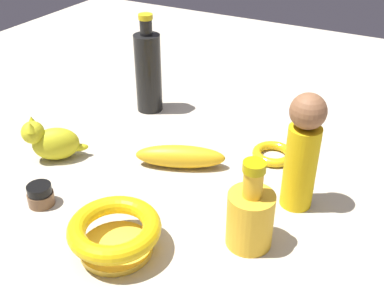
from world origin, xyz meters
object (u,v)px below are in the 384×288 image
object	(u,v)px
nail_polish_jar	(40,195)
person_figure_adult	(303,151)
bowl	(115,232)
bangle	(273,154)
bottle_short	(250,215)
bottle_tall	(148,71)
cat_figurine	(51,141)
banana	(180,157)

from	to	relation	value
nail_polish_jar	person_figure_adult	world-z (taller)	person_figure_adult
bowl	bangle	size ratio (longest dim) A/B	1.68
bowl	bottle_short	world-z (taller)	bottle_short
bottle_tall	bottle_short	size ratio (longest dim) A/B	1.52
bangle	person_figure_adult	bearing A→B (deg)	125.16
bottle_tall	cat_figurine	xyz separation A→B (m)	(0.05, 0.28, -0.06)
banana	bottle_tall	bearing A→B (deg)	112.29
bottle_tall	banana	world-z (taller)	bottle_tall
bangle	cat_figurine	size ratio (longest dim) A/B	0.80
bowl	person_figure_adult	world-z (taller)	person_figure_adult
bottle_tall	bowl	size ratio (longest dim) A/B	1.62
bowl	bottle_short	distance (m)	0.21
cat_figurine	bottle_short	size ratio (longest dim) A/B	0.70
bowl	bangle	distance (m)	0.38
nail_polish_jar	bangle	distance (m)	0.45
bowl	person_figure_adult	size ratio (longest dim) A/B	0.67
person_figure_adult	bangle	distance (m)	0.18
nail_polish_jar	bowl	bearing A→B (deg)	170.53
person_figure_adult	cat_figurine	bearing A→B (deg)	11.01
bottle_tall	person_figure_adult	world-z (taller)	bottle_tall
nail_polish_jar	bowl	size ratio (longest dim) A/B	0.32
person_figure_adult	cat_figurine	size ratio (longest dim) A/B	2.00
bowl	nail_polish_jar	bearing A→B (deg)	-9.47
bottle_tall	bangle	bearing A→B (deg)	169.01
bowl	cat_figurine	size ratio (longest dim) A/B	1.34
bottle_tall	person_figure_adult	size ratio (longest dim) A/B	1.09
person_figure_adult	banana	distance (m)	0.25
cat_figurine	person_figure_adult	bearing A→B (deg)	-168.99
cat_figurine	bottle_short	bearing A→B (deg)	175.06
bowl	bangle	bearing A→B (deg)	-108.53
bottle_tall	bangle	xyz separation A→B (m)	(-0.34, 0.07, -0.09)
bottle_tall	person_figure_adult	distance (m)	0.46
banana	cat_figurine	xyz separation A→B (m)	(0.24, 0.10, 0.02)
bottle_tall	bowl	distance (m)	0.48
nail_polish_jar	banana	distance (m)	0.27
bowl	bottle_short	bearing A→B (deg)	-146.80
nail_polish_jar	banana	size ratio (longest dim) A/B	0.26
nail_polish_jar	banana	world-z (taller)	banana
nail_polish_jar	bottle_short	distance (m)	0.37
bottle_tall	banana	size ratio (longest dim) A/B	1.31
bottle_short	bottle_tall	bearing A→B (deg)	-39.28
bottle_tall	banana	bearing A→B (deg)	135.89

